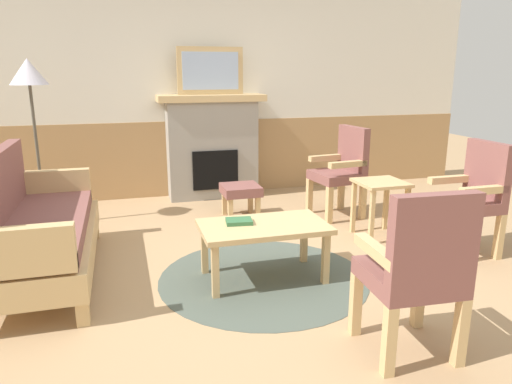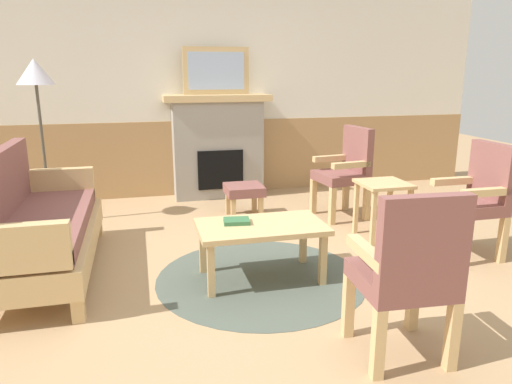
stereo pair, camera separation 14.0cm
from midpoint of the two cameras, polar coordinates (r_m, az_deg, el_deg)
name	(u,v)px [view 1 (the left image)]	position (r m, az deg, el deg)	size (l,w,h in m)	color
ground_plane	(268,267)	(3.95, 0.38, -8.99)	(14.00, 14.00, 0.00)	tan
wall_back	(207,91)	(6.16, -6.54, 11.94)	(7.20, 0.14, 2.70)	silver
fireplace	(212,146)	(5.98, -5.96, 5.54)	(1.30, 0.44, 1.28)	gray
framed_picture	(210,71)	(5.91, -6.20, 14.27)	(0.80, 0.04, 0.56)	tan
couch	(38,229)	(4.01, -25.66, -4.01)	(0.70, 1.80, 0.98)	tan
coffee_table	(264,231)	(3.61, -0.20, -4.70)	(0.96, 0.56, 0.44)	tan
round_rug	(263,277)	(3.75, -0.20, -10.23)	(1.62, 1.62, 0.01)	#4C564C
book_on_table	(239,221)	(3.61, -3.17, -3.54)	(0.20, 0.15, 0.03)	#33663D
footstool	(241,192)	(5.16, -2.63, 0.00)	(0.40, 0.40, 0.36)	tan
armchair_near_fireplace	(473,193)	(4.47, 23.77, -0.12)	(0.48, 0.48, 0.98)	tan
armchair_by_window_left	(342,168)	(5.24, 9.58, 2.90)	(0.54, 0.54, 0.98)	tan
armchair_front_left	(417,267)	(2.71, 17.35, -8.59)	(0.51, 0.51, 0.98)	tan
side_table	(380,193)	(4.65, 13.87, -0.12)	(0.44, 0.44, 0.55)	tan
floor_lamp_by_couch	(29,83)	(5.24, -26.27, 11.69)	(0.36, 0.36, 1.68)	#332D28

